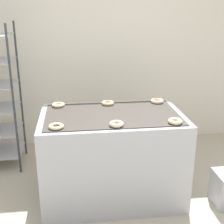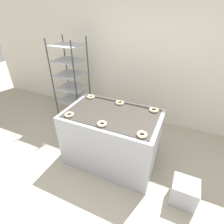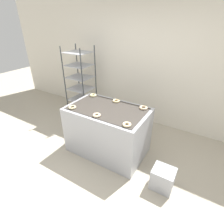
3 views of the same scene
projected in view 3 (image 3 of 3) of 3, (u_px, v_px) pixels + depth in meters
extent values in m
plane|color=#B2A893|center=(86.00, 173.00, 2.87)|extent=(14.00, 14.00, 0.00)
cube|color=silver|center=(143.00, 62.00, 3.80)|extent=(8.00, 0.05, 2.80)
cube|color=#A8AAB2|center=(108.00, 130.00, 3.17)|extent=(1.38, 0.86, 0.89)
cube|color=#38332D|center=(107.00, 108.00, 2.96)|extent=(1.27, 0.76, 0.01)
cube|color=#262628|center=(115.00, 141.00, 2.62)|extent=(0.12, 0.07, 0.10)
cylinder|color=#33383D|center=(65.00, 84.00, 4.13)|extent=(0.02, 0.02, 1.71)
cylinder|color=#33383D|center=(83.00, 89.00, 3.88)|extent=(0.02, 0.02, 1.71)
cylinder|color=#33383D|center=(79.00, 79.00, 4.50)|extent=(0.02, 0.02, 1.71)
cylinder|color=#33383D|center=(96.00, 83.00, 4.25)|extent=(0.02, 0.02, 1.71)
cube|color=#A8AAB2|center=(83.00, 109.00, 4.52)|extent=(0.55, 0.49, 0.01)
cube|color=#A8AAB2|center=(82.00, 99.00, 4.38)|extent=(0.55, 0.49, 0.01)
cube|color=#A8AAB2|center=(81.00, 88.00, 4.25)|extent=(0.55, 0.49, 0.01)
cube|color=#A8AAB2|center=(80.00, 77.00, 4.12)|extent=(0.55, 0.49, 0.01)
cube|color=#A8AAB2|center=(79.00, 65.00, 3.98)|extent=(0.55, 0.49, 0.01)
cube|color=#A8AAB2|center=(78.00, 52.00, 3.85)|extent=(0.55, 0.49, 0.01)
cube|color=#A8AAB2|center=(163.00, 179.00, 2.56)|extent=(0.32, 0.28, 0.34)
torus|color=beige|center=(72.00, 107.00, 2.96)|extent=(0.13, 0.13, 0.03)
torus|color=beige|center=(97.00, 115.00, 2.71)|extent=(0.13, 0.13, 0.04)
torus|color=beige|center=(127.00, 124.00, 2.47)|extent=(0.13, 0.13, 0.04)
torus|color=beige|center=(93.00, 95.00, 3.41)|extent=(0.13, 0.13, 0.04)
torus|color=beige|center=(116.00, 101.00, 3.18)|extent=(0.13, 0.13, 0.03)
torus|color=beige|center=(143.00, 108.00, 2.94)|extent=(0.14, 0.14, 0.03)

